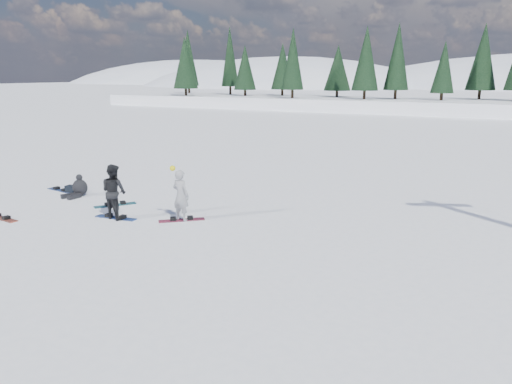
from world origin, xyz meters
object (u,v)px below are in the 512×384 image
(snowboarder_woman, at_px, (181,195))
(seated_rider, at_px, (79,188))
(snowboard_loose_c, at_px, (61,190))
(snowboard_loose_a, at_px, (115,205))
(gear_bag, at_px, (72,189))
(snowboarder_man, at_px, (114,192))
(snowboard_loose_b, at_px, (2,218))

(snowboarder_woman, bearing_deg, seated_rider, -4.18)
(seated_rider, xyz_separation_m, snowboard_loose_c, (-1.40, 0.31, -0.32))
(snowboarder_woman, height_order, snowboard_loose_a, snowboarder_woman)
(snowboarder_woman, xyz_separation_m, snowboard_loose_a, (-3.31, 0.46, -0.85))
(seated_rider, height_order, gear_bag, seated_rider)
(snowboarder_man, relative_size, gear_bag, 4.08)
(snowboard_loose_c, bearing_deg, snowboarder_man, -14.12)
(snowboard_loose_c, bearing_deg, gear_bag, 4.27)
(snowboarder_woman, relative_size, snowboard_loose_c, 1.23)
(seated_rider, distance_m, snowboard_loose_a, 2.35)
(snowboarder_man, bearing_deg, snowboarder_woman, -151.62)
(seated_rider, xyz_separation_m, snowboard_loose_b, (0.11, -3.50, -0.32))
(gear_bag, bearing_deg, snowboarder_woman, -10.59)
(gear_bag, distance_m, snowboard_loose_a, 3.07)
(snowboarder_woman, relative_size, snowboard_loose_a, 1.23)
(snowboard_loose_b, height_order, snowboard_loose_a, same)
(seated_rider, xyz_separation_m, snowboard_loose_a, (2.28, -0.46, -0.32))
(seated_rider, distance_m, snowboard_loose_b, 3.52)
(seated_rider, bearing_deg, snowboard_loose_a, 2.12)
(seated_rider, bearing_deg, snowboarder_woman, 4.16)
(snowboarder_man, height_order, snowboard_loose_c, snowboarder_man)
(snowboarder_woman, relative_size, seated_rider, 1.70)
(seated_rider, bearing_deg, snowboarder_man, -12.79)
(snowboarder_man, bearing_deg, gear_bag, -17.31)
(snowboard_loose_a, bearing_deg, snowboard_loose_c, 113.45)
(gear_bag, bearing_deg, snowboard_loose_b, -77.84)
(snowboarder_man, bearing_deg, snowboard_loose_c, -14.57)
(snowboarder_man, distance_m, snowboard_loose_a, 1.94)
(snowboarder_man, relative_size, seated_rider, 1.69)
(snowboard_loose_b, relative_size, snowboard_loose_c, 1.00)
(snowboarder_man, height_order, snowboard_loose_a, snowboarder_man)
(snowboarder_woman, xyz_separation_m, gear_bag, (-6.28, 1.17, -0.71))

